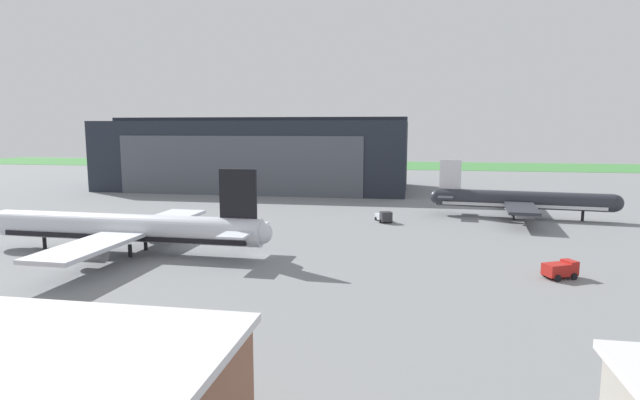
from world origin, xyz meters
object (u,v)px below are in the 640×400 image
maintenance_hangar (257,154)px  stair_truck (560,269)px  airliner_near_left (127,229)px  airliner_far_left (521,201)px  ops_van (384,217)px

maintenance_hangar → stair_truck: bearing=-53.2°
maintenance_hangar → airliner_near_left: (5.56, -84.04, -6.61)m
maintenance_hangar → airliner_far_left: size_ratio=2.45×
airliner_near_left → ops_van: size_ratio=8.18×
airliner_far_left → stair_truck: (-3.85, -43.92, -2.51)m
airliner_far_left → maintenance_hangar: bearing=148.1°
airliner_far_left → airliner_near_left: size_ratio=0.82×
maintenance_hangar → ops_van: 66.88m
airliner_far_left → airliner_near_left: 75.51m
maintenance_hangar → ops_van: maintenance_hangar is taller
airliner_far_left → airliner_near_left: (-63.23, -41.28, -0.00)m
airliner_far_left → ops_van: size_ratio=6.70×
maintenance_hangar → stair_truck: size_ratio=19.96×
airliner_far_left → stair_truck: size_ratio=8.14×
airliner_far_left → ops_van: (-27.31, -8.87, -2.63)m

